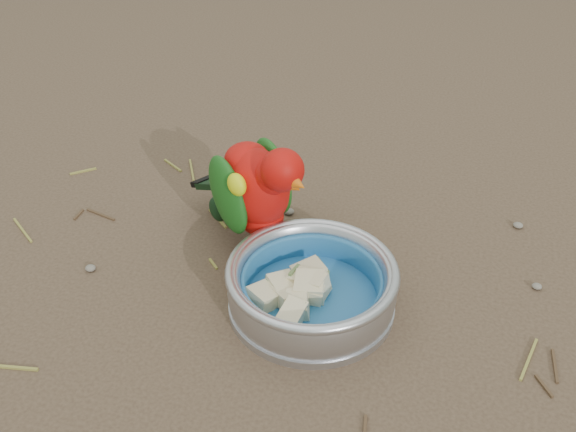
% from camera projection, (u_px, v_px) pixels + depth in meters
% --- Properties ---
extents(ground, '(60.00, 60.00, 0.00)m').
position_uv_depth(ground, '(307.00, 350.00, 0.72)').
color(ground, '#4E3B2C').
extents(food_bowl, '(0.20, 0.20, 0.02)m').
position_uv_depth(food_bowl, '(311.00, 302.00, 0.77)').
color(food_bowl, '#B2B2BA').
rests_on(food_bowl, ground).
extents(bowl_wall, '(0.20, 0.20, 0.04)m').
position_uv_depth(bowl_wall, '(312.00, 283.00, 0.75)').
color(bowl_wall, '#B2B2BA').
rests_on(bowl_wall, food_bowl).
extents(fruit_wedges, '(0.12, 0.12, 0.03)m').
position_uv_depth(fruit_wedges, '(312.00, 287.00, 0.76)').
color(fruit_wedges, beige).
rests_on(fruit_wedges, food_bowl).
extents(lory_parrot, '(0.22, 0.20, 0.17)m').
position_uv_depth(lory_parrot, '(258.00, 197.00, 0.82)').
color(lory_parrot, '#B20C08').
rests_on(lory_parrot, ground).
extents(ground_debris, '(0.90, 0.80, 0.01)m').
position_uv_depth(ground_debris, '(292.00, 314.00, 0.76)').
color(ground_debris, olive).
rests_on(ground_debris, ground).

